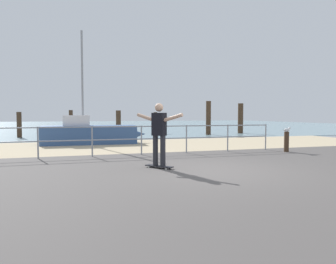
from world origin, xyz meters
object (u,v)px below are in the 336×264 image
bollard_short (286,142)px  seagull (287,130)px  skateboard (159,166)px  sailboat (93,133)px  skateboarder (159,131)px

bollard_short → seagull: (0.02, 0.01, 0.47)m
bollard_short → skateboard: bearing=-159.7°
seagull → skateboard: bearing=-159.7°
seagull → sailboat: bearing=140.9°
sailboat → skateboarder: size_ratio=3.27×
skateboard → bollard_short: size_ratio=0.96×
sailboat → bollard_short: sailboat is taller
skateboard → seagull: 6.07m
sailboat → skateboarder: sailboat is taller
sailboat → seagull: (6.81, -5.54, 0.33)m
skateboarder → seagull: skateboarder is taller
skateboarder → bollard_short: skateboarder is taller
sailboat → bollard_short: bearing=-39.2°
sailboat → bollard_short: (6.80, -5.54, -0.13)m
skateboarder → bollard_short: 6.03m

